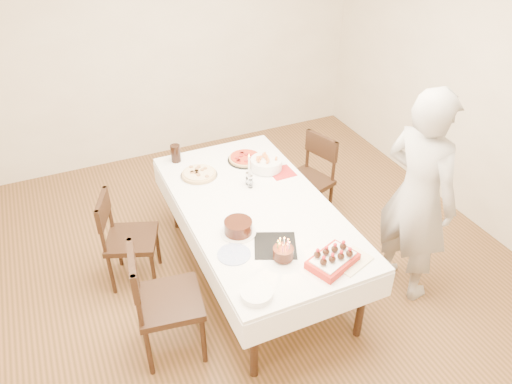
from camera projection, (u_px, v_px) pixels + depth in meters
name	position (u px, v px, depth m)	size (l,w,h in m)	color
floor	(265.00, 273.00, 4.47)	(5.00, 5.00, 0.00)	#4F381B
wall_back	(171.00, 42.00, 5.58)	(4.50, 0.04, 2.70)	beige
wall_right	(494.00, 90.00, 4.46)	(0.04, 5.00, 2.70)	beige
dining_table	(256.00, 241.00, 4.25)	(1.14, 2.14, 0.75)	white
chair_right_savory	(306.00, 182.00, 4.87)	(0.46, 0.46, 0.90)	black
chair_left_savory	(132.00, 239.00, 4.18)	(0.44, 0.44, 0.87)	black
chair_left_dessert	(169.00, 301.00, 3.54)	(0.49, 0.49, 0.97)	black
person	(418.00, 197.00, 3.86)	(0.66, 0.44, 1.82)	#A5A19C
pizza_white	(199.00, 174.00, 4.39)	(0.33, 0.33, 0.04)	beige
pizza_pepperoni	(245.00, 158.00, 4.61)	(0.33, 0.33, 0.04)	red
red_placemat	(282.00, 173.00, 4.45)	(0.21, 0.21, 0.01)	#B21E1E
pasta_bowl	(266.00, 164.00, 4.47)	(0.28, 0.28, 0.09)	white
taper_candle	(249.00, 169.00, 4.22)	(0.06, 0.06, 0.30)	white
shaker_pair	(250.00, 182.00, 4.22)	(0.10, 0.10, 0.12)	white
cola_glass	(176.00, 153.00, 4.57)	(0.09, 0.09, 0.17)	black
layer_cake	(238.00, 227.00, 3.72)	(0.27, 0.27, 0.11)	black
cake_board	(275.00, 246.00, 3.63)	(0.30, 0.30, 0.01)	black
birthday_cake	(283.00, 249.00, 3.47)	(0.15, 0.15, 0.15)	black
strawberry_box	(333.00, 260.00, 3.44)	(0.34, 0.23, 0.09)	#9D1B11
box_lid	(352.00, 262.00, 3.49)	(0.28, 0.18, 0.02)	beige
plate_stack	(257.00, 294.00, 3.21)	(0.21, 0.21, 0.05)	white
china_plate	(234.00, 254.00, 3.55)	(0.24, 0.24, 0.01)	white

